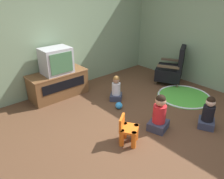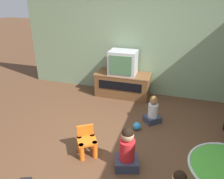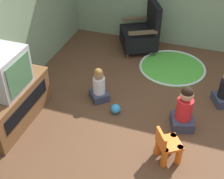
{
  "view_description": "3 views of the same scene",
  "coord_description": "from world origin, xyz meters",
  "px_view_note": "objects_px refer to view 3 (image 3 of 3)",
  "views": [
    {
      "loc": [
        -2.47,
        -2.02,
        2.21
      ],
      "look_at": [
        -0.29,
        0.47,
        0.64
      ],
      "focal_mm": 35.0,
      "sensor_mm": 36.0,
      "label": 1
    },
    {
      "loc": [
        0.67,
        -2.54,
        2.29
      ],
      "look_at": [
        -0.3,
        0.59,
        0.8
      ],
      "focal_mm": 35.0,
      "sensor_mm": 36.0,
      "label": 2
    },
    {
      "loc": [
        -3.1,
        -0.31,
        2.99
      ],
      "look_at": [
        -0.17,
        0.69,
        0.64
      ],
      "focal_mm": 50.0,
      "sensor_mm": 36.0,
      "label": 3
    }
  ],
  "objects_px": {
    "tv_cabinet": "(11,104)",
    "black_armchair": "(142,33)",
    "television": "(4,72)",
    "child_watching_left": "(99,86)",
    "yellow_kid_chair": "(168,147)",
    "toy_ball": "(116,109)",
    "child_watching_center": "(184,110)"
  },
  "relations": [
    {
      "from": "television",
      "to": "black_armchair",
      "type": "xyz_separation_m",
      "value": [
        2.49,
        -1.16,
        -0.48
      ]
    },
    {
      "from": "toy_ball",
      "to": "black_armchair",
      "type": "bearing_deg",
      "value": 3.61
    },
    {
      "from": "tv_cabinet",
      "to": "toy_ball",
      "type": "relative_size",
      "value": 8.9
    },
    {
      "from": "toy_ball",
      "to": "yellow_kid_chair",
      "type": "bearing_deg",
      "value": -125.31
    },
    {
      "from": "black_armchair",
      "to": "yellow_kid_chair",
      "type": "height_order",
      "value": "black_armchair"
    },
    {
      "from": "yellow_kid_chair",
      "to": "child_watching_left",
      "type": "relative_size",
      "value": 0.83
    },
    {
      "from": "tv_cabinet",
      "to": "toy_ball",
      "type": "distance_m",
      "value": 1.45
    },
    {
      "from": "black_armchair",
      "to": "yellow_kid_chair",
      "type": "relative_size",
      "value": 2.07
    },
    {
      "from": "black_armchair",
      "to": "child_watching_left",
      "type": "xyz_separation_m",
      "value": [
        -1.66,
        0.22,
        -0.11
      ]
    },
    {
      "from": "child_watching_center",
      "to": "tv_cabinet",
      "type": "bearing_deg",
      "value": 89.87
    },
    {
      "from": "black_armchair",
      "to": "child_watching_center",
      "type": "xyz_separation_m",
      "value": [
        -1.85,
        -1.06,
        -0.06
      ]
    },
    {
      "from": "child_watching_left",
      "to": "tv_cabinet",
      "type": "bearing_deg",
      "value": 89.44
    },
    {
      "from": "tv_cabinet",
      "to": "toy_ball",
      "type": "xyz_separation_m",
      "value": [
        0.6,
        -1.3,
        -0.22
      ]
    },
    {
      "from": "tv_cabinet",
      "to": "television",
      "type": "bearing_deg",
      "value": -90.0
    },
    {
      "from": "tv_cabinet",
      "to": "black_armchair",
      "type": "xyz_separation_m",
      "value": [
        2.49,
        -1.18,
        0.06
      ]
    },
    {
      "from": "tv_cabinet",
      "to": "child_watching_center",
      "type": "xyz_separation_m",
      "value": [
        0.64,
        -2.24,
        -0.01
      ]
    },
    {
      "from": "child_watching_left",
      "to": "child_watching_center",
      "type": "bearing_deg",
      "value": -140.0
    },
    {
      "from": "yellow_kid_chair",
      "to": "toy_ball",
      "type": "distance_m",
      "value": 1.05
    },
    {
      "from": "black_armchair",
      "to": "child_watching_left",
      "type": "height_order",
      "value": "black_armchair"
    },
    {
      "from": "black_armchair",
      "to": "child_watching_center",
      "type": "relative_size",
      "value": 1.43
    },
    {
      "from": "child_watching_left",
      "to": "child_watching_center",
      "type": "xyz_separation_m",
      "value": [
        -0.19,
        -1.28,
        0.05
      ]
    },
    {
      "from": "tv_cabinet",
      "to": "child_watching_left",
      "type": "xyz_separation_m",
      "value": [
        0.83,
        -0.96,
        -0.05
      ]
    },
    {
      "from": "child_watching_left",
      "to": "toy_ball",
      "type": "relative_size",
      "value": 3.87
    },
    {
      "from": "tv_cabinet",
      "to": "television",
      "type": "relative_size",
      "value": 2.09
    },
    {
      "from": "yellow_kid_chair",
      "to": "toy_ball",
      "type": "bearing_deg",
      "value": 21.35
    },
    {
      "from": "black_armchair",
      "to": "child_watching_left",
      "type": "distance_m",
      "value": 1.68
    },
    {
      "from": "television",
      "to": "toy_ball",
      "type": "xyz_separation_m",
      "value": [
        0.6,
        -1.28,
        -0.75
      ]
    },
    {
      "from": "yellow_kid_chair",
      "to": "child_watching_center",
      "type": "relative_size",
      "value": 0.69
    },
    {
      "from": "black_armchair",
      "to": "yellow_kid_chair",
      "type": "distance_m",
      "value": 2.68
    },
    {
      "from": "black_armchair",
      "to": "yellow_kid_chair",
      "type": "bearing_deg",
      "value": -6.52
    },
    {
      "from": "black_armchair",
      "to": "tv_cabinet",
      "type": "bearing_deg",
      "value": -53.17
    },
    {
      "from": "black_armchair",
      "to": "toy_ball",
      "type": "distance_m",
      "value": 1.91
    }
  ]
}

